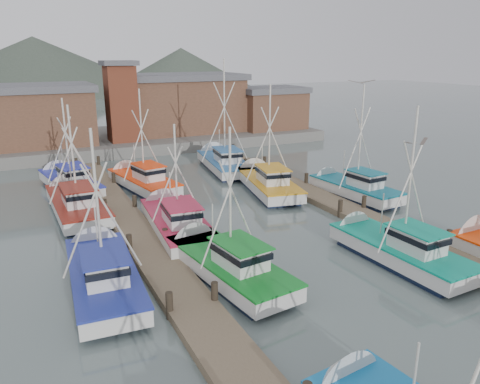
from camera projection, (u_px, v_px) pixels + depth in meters
name	position (u px, v px, depth m)	size (l,w,h in m)	color
ground	(306.00, 263.00, 24.31)	(260.00, 260.00, 0.00)	#4E5D5C
dock_left	(153.00, 255.00, 24.80)	(2.30, 46.00, 1.50)	brown
dock_right	(361.00, 216.00, 30.68)	(2.30, 46.00, 1.50)	brown
quay	(134.00, 139.00, 56.03)	(44.00, 16.00, 1.20)	slate
shed_left	(31.00, 115.00, 48.62)	(12.72, 8.48, 6.20)	brown
shed_center	(180.00, 102.00, 57.38)	(14.84, 9.54, 6.90)	brown
shed_right	(270.00, 107.00, 59.65)	(8.48, 6.36, 5.20)	brown
lookout_tower	(121.00, 101.00, 50.33)	(3.60, 3.60, 8.50)	#5F2B1B
distant_hills	(9.00, 94.00, 124.60)	(175.00, 140.00, 42.00)	#465345
boat_4	(223.00, 263.00, 22.79)	(3.82, 9.04, 8.14)	#101A35
boat_5	(393.00, 248.00, 24.52)	(3.54, 8.75, 8.84)	#101A35
boat_6	(102.00, 273.00, 21.76)	(3.48, 9.22, 8.31)	#101A35
boat_8	(175.00, 221.00, 28.47)	(3.55, 9.34, 7.47)	#101A35
boat_9	(266.00, 182.00, 37.03)	(4.62, 9.79, 9.14)	#101A35
boat_10	(76.00, 203.00, 31.93)	(3.52, 9.77, 8.25)	#101A35
boat_11	(351.00, 188.00, 35.50)	(3.62, 8.38, 9.08)	#101A35
boat_12	(141.00, 180.00, 37.55)	(4.17, 8.99, 8.65)	#101A35
boat_13	(223.00, 162.00, 43.83)	(4.41, 10.16, 10.97)	#101A35
boat_14	(68.00, 182.00, 37.20)	(4.16, 9.30, 8.04)	#101A35
gull_near	(416.00, 143.00, 17.97)	(1.50, 0.66, 0.24)	gray
gull_far	(362.00, 82.00, 23.84)	(1.51, 0.66, 0.24)	gray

